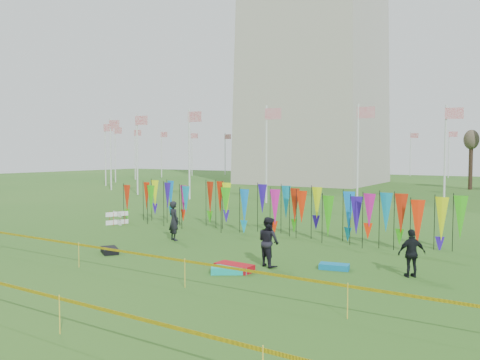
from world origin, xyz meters
The scene contains 12 objects.
ground centered at (0.00, 0.00, 0.00)m, with size 160.00×160.00×0.00m, color #235417.
flagpole_ring centered at (-14.00, 48.00, 4.00)m, with size 57.40×56.16×8.00m.
banner_row centered at (0.28, 7.63, 1.54)m, with size 18.64×0.64×2.42m.
caution_tape_near centered at (-0.22, -1.81, 0.78)m, with size 26.00×0.02×0.90m.
box_kite centered at (-8.32, 6.05, 0.38)m, with size 0.68×0.68×0.75m.
person_left centered at (-2.41, 4.01, 0.93)m, with size 0.68×0.49×1.85m, color black.
person_mid centered at (3.77, 1.91, 0.90)m, with size 0.87×0.54×1.80m, color black.
person_right centered at (8.49, 3.09, 0.80)m, with size 0.93×0.53×1.59m, color black.
kite_bag_turquoise centered at (3.09, 0.33, 0.12)m, with size 1.20×0.60×0.24m, color #0CB6AA.
kite_bag_red centered at (3.08, 0.68, 0.12)m, with size 1.35×0.62×0.25m, color #B70C15.
kite_bag_black centered at (-2.81, 0.42, 0.12)m, with size 1.00×0.58×0.23m, color black.
kite_bag_teal centered at (5.95, 2.73, 0.10)m, with size 1.02×0.49×0.20m, color #0C75AC.
Camera 1 is at (11.72, -12.81, 4.07)m, focal length 35.00 mm.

